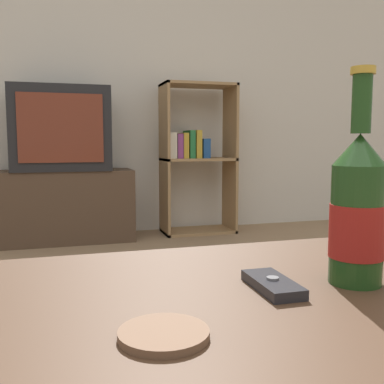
{
  "coord_description": "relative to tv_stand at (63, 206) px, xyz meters",
  "views": [
    {
      "loc": [
        -0.21,
        -0.46,
        0.69
      ],
      "look_at": [
        0.04,
        0.36,
        0.6
      ],
      "focal_mm": 42.0,
      "sensor_mm": 36.0,
      "label": 1
    }
  ],
  "objects": [
    {
      "name": "cell_phone",
      "position": [
        0.25,
        -2.7,
        0.26
      ],
      "size": [
        0.05,
        0.11,
        0.02
      ],
      "rotation": [
        0.0,
        0.0,
        -0.01
      ],
      "color": "#232328",
      "rests_on": "coffee_table"
    },
    {
      "name": "bookshelf",
      "position": [
        0.97,
        0.04,
        0.35
      ],
      "size": [
        0.54,
        0.3,
        1.13
      ],
      "color": "#99754C",
      "rests_on": "ground_plane"
    },
    {
      "name": "back_wall",
      "position": [
        0.19,
        0.26,
        1.05
      ],
      "size": [
        8.0,
        0.05,
        2.6
      ],
      "color": "beige",
      "rests_on": "ground_plane"
    },
    {
      "name": "coaster",
      "position": [
        0.08,
        -2.8,
        0.25
      ],
      "size": [
        0.09,
        0.09,
        0.01
      ],
      "color": "brown",
      "rests_on": "coffee_table"
    },
    {
      "name": "television",
      "position": [
        0.0,
        -0.0,
        0.53
      ],
      "size": [
        0.65,
        0.4,
        0.57
      ],
      "color": "black",
      "rests_on": "tv_stand"
    },
    {
      "name": "coffee_table",
      "position": [
        0.19,
        -2.77,
        0.17
      ],
      "size": [
        1.2,
        0.66,
        0.5
      ],
      "color": "#422B1C",
      "rests_on": "ground_plane"
    },
    {
      "name": "beer_bottle",
      "position": [
        0.37,
        -2.71,
        0.35
      ],
      "size": [
        0.07,
        0.07,
        0.29
      ],
      "color": "#1E4219",
      "rests_on": "coffee_table"
    },
    {
      "name": "tv_stand",
      "position": [
        0.0,
        0.0,
        0.0
      ],
      "size": [
        0.96,
        0.36,
        0.5
      ],
      "color": "#4C3828",
      "rests_on": "ground_plane"
    }
  ]
}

